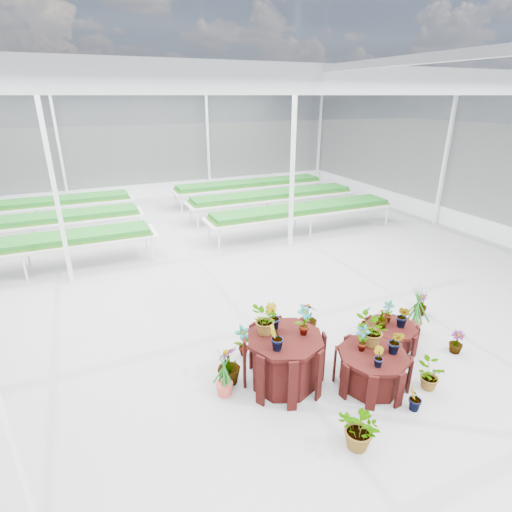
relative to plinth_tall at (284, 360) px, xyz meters
name	(u,v)px	position (x,y,z in m)	size (l,w,h in m)	color
ground_plane	(250,338)	(0.00, 1.34, -0.42)	(24.00, 24.00, 0.00)	gray
greenhouse_shell	(249,222)	(0.00, 1.34, 1.83)	(18.00, 24.00, 4.50)	white
steel_frame	(249,222)	(0.00, 1.34, 1.83)	(18.00, 24.00, 4.50)	silver
nursery_benches	(166,216)	(0.00, 8.54, 0.00)	(16.00, 7.00, 0.84)	silver
plinth_tall	(284,360)	(0.00, 0.00, 0.00)	(1.23, 1.23, 0.84)	black
plinth_mid	(371,369)	(1.20, -0.60, -0.13)	(1.11, 1.11, 0.58)	black
plinth_low	(390,336)	(2.20, 0.10, -0.21)	(0.92, 0.92, 0.41)	black
nursery_plants	(341,344)	(0.96, -0.12, 0.10)	(4.84, 3.18, 1.33)	#185C1B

